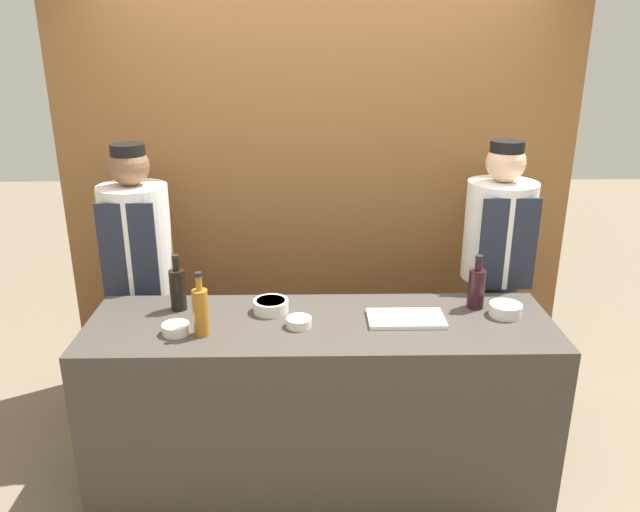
{
  "coord_description": "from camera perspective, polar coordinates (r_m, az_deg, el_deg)",
  "views": [
    {
      "loc": [
        -0.05,
        -2.62,
        2.2
      ],
      "look_at": [
        0.0,
        0.13,
        1.21
      ],
      "focal_mm": 35.0,
      "sensor_mm": 36.0,
      "label": 1
    }
  ],
  "objects": [
    {
      "name": "ground_plane",
      "position": [
        3.42,
        0.04,
        -20.2
      ],
      "size": [
        14.0,
        14.0,
        0.0
      ],
      "primitive_type": "plane",
      "color": "#756651"
    },
    {
      "name": "cabinet_wall",
      "position": [
        3.79,
        -0.25,
        4.51
      ],
      "size": [
        2.98,
        0.18,
        2.4
      ],
      "color": "brown",
      "rests_on": "ground_plane"
    },
    {
      "name": "counter",
      "position": [
        3.14,
        0.05,
        -13.7
      ],
      "size": [
        2.18,
        0.65,
        0.93
      ],
      "color": "#3D3833",
      "rests_on": "ground_plane"
    },
    {
      "name": "sauce_bowl_yellow",
      "position": [
        2.86,
        -1.95,
        -6.02
      ],
      "size": [
        0.12,
        0.12,
        0.04
      ],
      "color": "silver",
      "rests_on": "counter"
    },
    {
      "name": "sauce_bowl_green",
      "position": [
        3.01,
        -4.51,
        -4.51
      ],
      "size": [
        0.17,
        0.17,
        0.06
      ],
      "color": "silver",
      "rests_on": "counter"
    },
    {
      "name": "sauce_bowl_brown",
      "position": [
        3.09,
        16.6,
        -4.67
      ],
      "size": [
        0.15,
        0.15,
        0.06
      ],
      "color": "silver",
      "rests_on": "counter"
    },
    {
      "name": "sauce_bowl_white",
      "position": [
        2.87,
        -13.05,
        -6.45
      ],
      "size": [
        0.12,
        0.12,
        0.05
      ],
      "color": "silver",
      "rests_on": "counter"
    },
    {
      "name": "cutting_board",
      "position": [
        2.95,
        7.86,
        -5.69
      ],
      "size": [
        0.36,
        0.2,
        0.02
      ],
      "color": "white",
      "rests_on": "counter"
    },
    {
      "name": "bottle_soy",
      "position": [
        3.08,
        -12.88,
        -2.89
      ],
      "size": [
        0.08,
        0.08,
        0.28
      ],
      "color": "black",
      "rests_on": "counter"
    },
    {
      "name": "bottle_wine",
      "position": [
        3.12,
        14.12,
        -2.79
      ],
      "size": [
        0.08,
        0.08,
        0.27
      ],
      "color": "black",
      "rests_on": "counter"
    },
    {
      "name": "bottle_amber",
      "position": [
        2.8,
        -10.85,
        -4.94
      ],
      "size": [
        0.07,
        0.07,
        0.3
      ],
      "color": "#9E661E",
      "rests_on": "counter"
    },
    {
      "name": "chef_left",
      "position": [
        3.59,
        -16.04,
        -2.31
      ],
      "size": [
        0.37,
        0.37,
        1.66
      ],
      "color": "#28282D",
      "rests_on": "ground_plane"
    },
    {
      "name": "chef_right",
      "position": [
        3.62,
        15.63,
        -2.01
      ],
      "size": [
        0.37,
        0.37,
        1.67
      ],
      "color": "#28282D",
      "rests_on": "ground_plane"
    }
  ]
}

